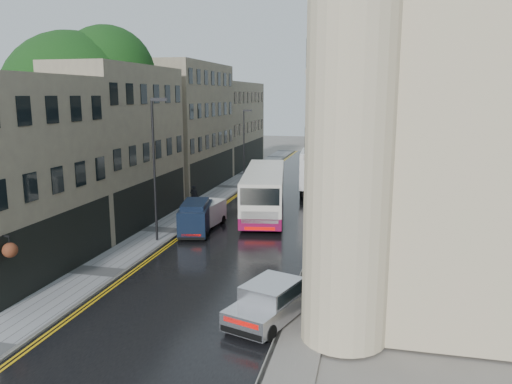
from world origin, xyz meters
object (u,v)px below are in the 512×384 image
at_px(white_van, 185,218).
at_px(lamp_post_far, 244,148).
at_px(tree_near, 75,126).
at_px(cream_bus, 243,201).
at_px(white_lorry, 301,175).
at_px(tree_far, 157,126).
at_px(silver_hatchback, 231,310).
at_px(lamp_post_near, 154,171).
at_px(pedestrian, 194,196).
at_px(navy_van, 179,222).

bearing_deg(white_van, lamp_post_far, 97.97).
bearing_deg(tree_near, cream_bus, 10.03).
distance_m(tree_near, white_lorry, 19.77).
height_order(white_lorry, white_van, white_lorry).
relative_size(tree_far, white_van, 3.18).
relative_size(silver_hatchback, lamp_post_near, 0.50).
relative_size(silver_hatchback, lamp_post_far, 0.59).
distance_m(white_lorry, pedestrian, 10.24).
bearing_deg(tree_near, tree_far, 88.68).
distance_m(white_lorry, lamp_post_near, 17.60).
relative_size(navy_van, pedestrian, 2.49).
xyz_separation_m(tree_far, white_van, (7.90, -13.46, -5.32)).
relative_size(tree_near, tree_far, 1.11).
relative_size(tree_near, white_lorry, 1.78).
relative_size(silver_hatchback, white_van, 1.13).
distance_m(tree_near, silver_hatchback, 21.30).
bearing_deg(tree_far, lamp_post_near, -66.54).
bearing_deg(white_van, tree_near, -176.73).
height_order(tree_near, lamp_post_near, tree_near).
xyz_separation_m(tree_near, navy_van, (8.55, -2.40, -5.79)).
xyz_separation_m(cream_bus, white_van, (-3.39, -2.51, -0.83)).
distance_m(tree_near, lamp_post_near, 8.33).
xyz_separation_m(silver_hatchback, lamp_post_near, (-7.83, 10.52, 3.66)).
bearing_deg(white_lorry, tree_near, -142.69).
bearing_deg(pedestrian, lamp_post_near, 85.39).
distance_m(tree_far, silver_hatchback, 31.01).
xyz_separation_m(white_lorry, pedestrian, (-7.91, -6.42, -1.05)).
distance_m(lamp_post_near, lamp_post_far, 20.53).
bearing_deg(cream_bus, lamp_post_near, -138.81).
bearing_deg(white_van, pedestrian, 111.80).
distance_m(silver_hatchback, pedestrian, 21.96).
height_order(tree_far, lamp_post_far, tree_far).
relative_size(white_van, lamp_post_near, 0.45).
distance_m(tree_near, navy_van, 10.60).
height_order(tree_far, navy_van, tree_far).
height_order(tree_near, pedestrian, tree_near).
xyz_separation_m(tree_far, lamp_post_near, (7.01, -16.16, -1.72)).
distance_m(cream_bus, lamp_post_far, 15.93).
bearing_deg(navy_van, tree_near, 152.43).
bearing_deg(pedestrian, silver_hatchback, 103.15).
bearing_deg(navy_van, pedestrian, 92.33).
height_order(cream_bus, white_lorry, white_lorry).
relative_size(pedestrian, lamp_post_near, 0.20).
xyz_separation_m(tree_near, tree_far, (0.30, 13.00, -0.72)).
xyz_separation_m(white_lorry, lamp_post_near, (-6.91, -16.01, 2.44)).
height_order(tree_near, white_van, tree_near).
xyz_separation_m(white_lorry, lamp_post_far, (-6.50, 4.51, 1.81)).
xyz_separation_m(tree_far, white_lorry, (13.92, -0.16, -4.16)).
bearing_deg(lamp_post_near, tree_near, 147.07).
height_order(tree_near, tree_far, tree_near).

